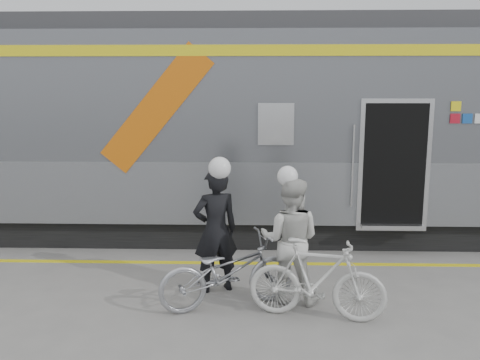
{
  "coord_description": "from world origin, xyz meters",
  "views": [
    {
      "loc": [
        -0.16,
        -5.82,
        2.87
      ],
      "look_at": [
        -0.37,
        1.6,
        1.5
      ],
      "focal_mm": 38.0,
      "sensor_mm": 36.0,
      "label": 1
    }
  ],
  "objects_px": {
    "woman": "(290,240)",
    "bicycle_right": "(317,279)",
    "bicycle_left": "(228,271)",
    "man": "(216,230)"
  },
  "relations": [
    {
      "from": "man",
      "to": "bicycle_left",
      "type": "height_order",
      "value": "man"
    },
    {
      "from": "woman",
      "to": "bicycle_right",
      "type": "relative_size",
      "value": 0.99
    },
    {
      "from": "bicycle_left",
      "to": "bicycle_right",
      "type": "relative_size",
      "value": 1.08
    },
    {
      "from": "woman",
      "to": "bicycle_right",
      "type": "xyz_separation_m",
      "value": [
        0.3,
        -0.55,
        -0.33
      ]
    },
    {
      "from": "man",
      "to": "bicycle_right",
      "type": "bearing_deg",
      "value": 125.77
    },
    {
      "from": "woman",
      "to": "bicycle_right",
      "type": "height_order",
      "value": "woman"
    },
    {
      "from": "bicycle_left",
      "to": "bicycle_right",
      "type": "xyz_separation_m",
      "value": [
        1.12,
        -0.32,
        0.03
      ]
    },
    {
      "from": "man",
      "to": "bicycle_right",
      "type": "relative_size",
      "value": 1.03
    },
    {
      "from": "bicycle_left",
      "to": "woman",
      "type": "xyz_separation_m",
      "value": [
        0.82,
        0.23,
        0.36
      ]
    },
    {
      "from": "bicycle_right",
      "to": "bicycle_left",
      "type": "bearing_deg",
      "value": 86.15
    }
  ]
}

